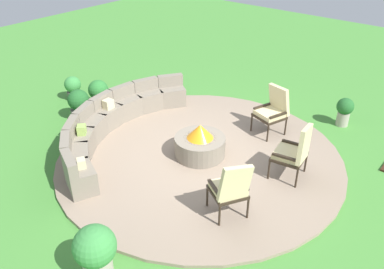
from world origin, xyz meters
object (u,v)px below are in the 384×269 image
at_px(lounge_chair_front_left, 230,188).
at_px(potted_plant_0, 99,93).
at_px(lounge_chair_front_right, 295,151).
at_px(potted_plant_4, 73,88).
at_px(potted_plant_2, 79,104).
at_px(potted_plant_1, 345,110).
at_px(potted_plant_3, 95,250).
at_px(lounge_chair_back_left, 273,109).
at_px(fire_pit, 200,144).
at_px(curved_stone_bench, 113,123).

xyz_separation_m(lounge_chair_front_left, potted_plant_0, (1.26, 4.72, -0.22)).
distance_m(lounge_chair_front_right, potted_plant_0, 5.03).
bearing_deg(potted_plant_0, potted_plant_4, 98.82).
xyz_separation_m(potted_plant_0, potted_plant_2, (-0.68, -0.13, -0.00)).
distance_m(potted_plant_1, potted_plant_3, 6.28).
bearing_deg(potted_plant_1, potted_plant_3, 171.13).
distance_m(lounge_chair_front_right, potted_plant_1, 2.60).
relative_size(potted_plant_0, potted_plant_4, 1.13).
distance_m(lounge_chair_back_left, potted_plant_2, 4.36).
height_order(fire_pit, potted_plant_3, potted_plant_3).
height_order(potted_plant_0, potted_plant_3, potted_plant_3).
bearing_deg(potted_plant_2, lounge_chair_front_left, -97.27).
relative_size(lounge_chair_back_left, potted_plant_2, 1.44).
height_order(curved_stone_bench, potted_plant_3, potted_plant_3).
bearing_deg(fire_pit, potted_plant_3, -167.15).
bearing_deg(curved_stone_bench, potted_plant_1, -44.60).
height_order(lounge_chair_front_left, potted_plant_4, lounge_chair_front_left).
bearing_deg(potted_plant_3, lounge_chair_front_left, -19.56).
distance_m(lounge_chair_front_left, potted_plant_3, 2.18).
bearing_deg(lounge_chair_back_left, curved_stone_bench, 59.94).
height_order(lounge_chair_front_right, potted_plant_3, lounge_chair_front_right).
height_order(lounge_chair_front_left, lounge_chair_front_right, lounge_chair_front_right).
bearing_deg(potted_plant_4, potted_plant_1, -62.50).
height_order(potted_plant_0, potted_plant_1, potted_plant_0).
relative_size(potted_plant_0, potted_plant_3, 0.86).
relative_size(potted_plant_1, potted_plant_2, 0.90).
distance_m(fire_pit, potted_plant_0, 3.28).
distance_m(lounge_chair_back_left, potted_plant_1, 1.76).
relative_size(curved_stone_bench, lounge_chair_front_right, 3.84).
bearing_deg(potted_plant_3, lounge_chair_back_left, 0.94).
bearing_deg(potted_plant_1, curved_stone_bench, 135.40).
xyz_separation_m(curved_stone_bench, potted_plant_1, (3.63, -3.58, 0.03)).
xyz_separation_m(lounge_chair_front_left, lounge_chair_front_right, (1.57, -0.29, 0.01)).
bearing_deg(potted_plant_1, lounge_chair_front_right, -178.82).
bearing_deg(potted_plant_4, lounge_chair_front_right, -85.76).
xyz_separation_m(fire_pit, potted_plant_2, (-0.49, 3.14, 0.07)).
bearing_deg(fire_pit, potted_plant_1, -28.67).
distance_m(curved_stone_bench, potted_plant_3, 3.67).
bearing_deg(lounge_chair_front_left, potted_plant_0, 105.21).
relative_size(lounge_chair_front_left, potted_plant_0, 1.50).
bearing_deg(lounge_chair_front_right, potted_plant_2, 92.27).
xyz_separation_m(potted_plant_0, potted_plant_4, (-0.13, 0.85, -0.05)).
bearing_deg(potted_plant_3, lounge_chair_front_right, -15.78).
distance_m(potted_plant_1, potted_plant_4, 6.54).
xyz_separation_m(lounge_chair_front_right, potted_plant_4, (-0.43, 5.86, -0.28)).
height_order(lounge_chair_front_left, potted_plant_0, lounge_chair_front_left).
xyz_separation_m(fire_pit, potted_plant_1, (3.08, -1.68, 0.06)).
height_order(curved_stone_bench, potted_plant_4, curved_stone_bench).
xyz_separation_m(lounge_chair_front_right, potted_plant_0, (-0.30, 5.01, -0.22)).
height_order(lounge_chair_front_right, potted_plant_2, lounge_chair_front_right).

